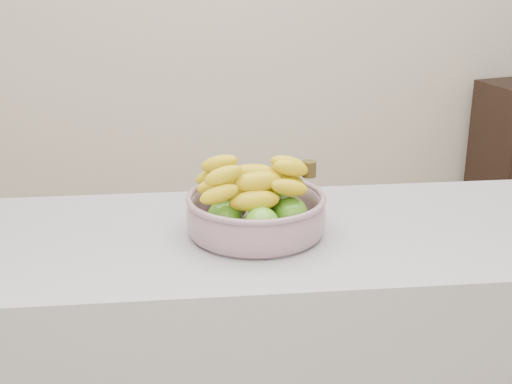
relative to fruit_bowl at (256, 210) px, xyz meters
The scene contains 1 object.
fruit_bowl is the anchor object (origin of this frame).
Camera 1 is at (-0.20, -1.78, 1.54)m, focal length 50.00 mm.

